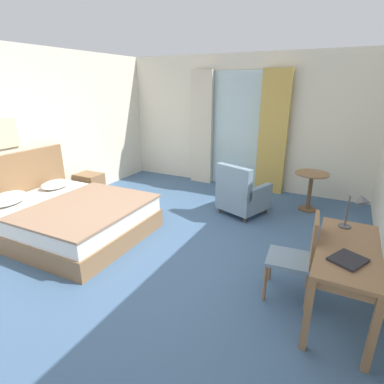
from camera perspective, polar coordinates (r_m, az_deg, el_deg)
name	(u,v)px	position (r m, az deg, el deg)	size (l,w,h in m)	color
ground	(162,253)	(4.28, -5.75, -11.31)	(5.89, 7.02, 0.10)	#426084
wall_back	(242,123)	(6.68, 9.37, 12.69)	(5.49, 0.12, 2.74)	silver
wall_left	(17,135)	(5.68, -30.07, 9.19)	(0.12, 6.62, 2.74)	silver
balcony_glass_door	(237,131)	(6.65, 8.46, 11.27)	(1.13, 0.02, 2.41)	silver
curtain_panel_left	(202,129)	(6.85, 1.85, 11.81)	(0.49, 0.10, 2.44)	beige
curtain_panel_right	(273,134)	(6.34, 14.97, 10.56)	(0.56, 0.10, 2.44)	tan
bed	(67,216)	(4.92, -22.41, -4.19)	(2.19, 1.79, 1.13)	olive
nightstand	(90,186)	(6.35, -18.68, 1.14)	(0.50, 0.39, 0.49)	olive
writing_desk	(347,257)	(3.20, 27.12, -10.80)	(0.53, 1.26, 0.74)	olive
desk_chair	(299,254)	(3.33, 19.52, -10.89)	(0.49, 0.46, 0.94)	gray
desk_lamp	(359,204)	(3.35, 28.86, -1.92)	(0.25, 0.28, 0.46)	#4C4C51
closed_book	(348,260)	(2.93, 27.26, -11.25)	(0.23, 0.28, 0.02)	#232328
armchair_by_window	(241,195)	(5.28, 9.27, -0.55)	(0.88, 0.90, 0.90)	gray
round_cafe_table	(311,183)	(5.72, 21.43, 1.55)	(0.57, 0.57, 0.69)	olive
framed_picture	(6,133)	(5.49, -31.56, 9.43)	(0.03, 0.35, 0.45)	beige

